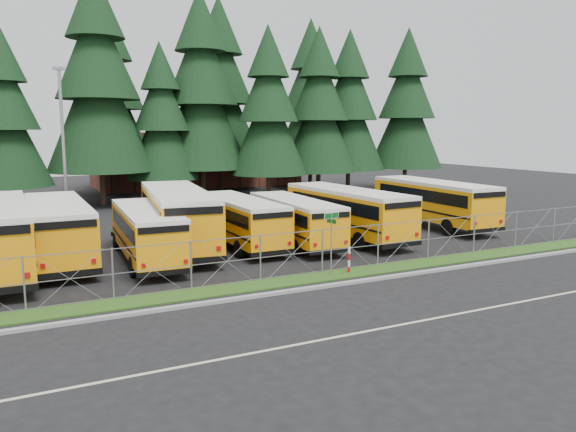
{
  "coord_description": "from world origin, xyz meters",
  "views": [
    {
      "loc": [
        -13.22,
        -22.07,
        6.33
      ],
      "look_at": [
        -0.21,
        4.0,
        1.82
      ],
      "focal_mm": 35.0,
      "sensor_mm": 36.0,
      "label": 1
    }
  ],
  "objects_px": {
    "bus_2": "(146,234)",
    "striped_bollard": "(349,260)",
    "light_standard": "(63,143)",
    "bus_3": "(177,219)",
    "bus_4": "(238,222)",
    "bus_5": "(292,221)",
    "bus_6": "(343,214)",
    "bus_1": "(58,231)",
    "bus_east": "(429,204)",
    "street_sign": "(331,231)"
  },
  "relations": [
    {
      "from": "bus_6",
      "to": "light_standard",
      "type": "bearing_deg",
      "value": 140.12
    },
    {
      "from": "bus_5",
      "to": "light_standard",
      "type": "bearing_deg",
      "value": 137.68
    },
    {
      "from": "bus_2",
      "to": "striped_bollard",
      "type": "bearing_deg",
      "value": -37.49
    },
    {
      "from": "bus_east",
      "to": "bus_6",
      "type": "bearing_deg",
      "value": -169.93
    },
    {
      "from": "bus_2",
      "to": "bus_6",
      "type": "relative_size",
      "value": 0.89
    },
    {
      "from": "bus_4",
      "to": "light_standard",
      "type": "xyz_separation_m",
      "value": [
        -7.84,
        9.74,
        4.18
      ]
    },
    {
      "from": "bus_5",
      "to": "light_standard",
      "type": "height_order",
      "value": "light_standard"
    },
    {
      "from": "bus_3",
      "to": "bus_5",
      "type": "distance_m",
      "value": 6.31
    },
    {
      "from": "bus_2",
      "to": "street_sign",
      "type": "bearing_deg",
      "value": -42.04
    },
    {
      "from": "bus_5",
      "to": "bus_4",
      "type": "bearing_deg",
      "value": 163.87
    },
    {
      "from": "bus_1",
      "to": "bus_4",
      "type": "relative_size",
      "value": 1.12
    },
    {
      "from": "bus_east",
      "to": "street_sign",
      "type": "height_order",
      "value": "bus_east"
    },
    {
      "from": "bus_4",
      "to": "light_standard",
      "type": "relative_size",
      "value": 0.99
    },
    {
      "from": "bus_2",
      "to": "striped_bollard",
      "type": "relative_size",
      "value": 8.36
    },
    {
      "from": "bus_3",
      "to": "striped_bollard",
      "type": "xyz_separation_m",
      "value": [
        5.41,
        -8.49,
        -1.01
      ]
    },
    {
      "from": "bus_4",
      "to": "bus_1",
      "type": "bearing_deg",
      "value": 177.45
    },
    {
      "from": "bus_2",
      "to": "bus_east",
      "type": "relative_size",
      "value": 0.88
    },
    {
      "from": "bus_2",
      "to": "street_sign",
      "type": "xyz_separation_m",
      "value": [
        6.49,
        -6.55,
        0.72
      ]
    },
    {
      "from": "street_sign",
      "to": "light_standard",
      "type": "bearing_deg",
      "value": 117.01
    },
    {
      "from": "bus_2",
      "to": "light_standard",
      "type": "bearing_deg",
      "value": 106.01
    },
    {
      "from": "bus_1",
      "to": "striped_bollard",
      "type": "distance_m",
      "value": 14.05
    },
    {
      "from": "bus_1",
      "to": "bus_3",
      "type": "distance_m",
      "value": 5.91
    },
    {
      "from": "bus_3",
      "to": "bus_4",
      "type": "distance_m",
      "value": 3.29
    },
    {
      "from": "bus_5",
      "to": "bus_3",
      "type": "bearing_deg",
      "value": 167.96
    },
    {
      "from": "bus_1",
      "to": "street_sign",
      "type": "distance_m",
      "value": 13.32
    },
    {
      "from": "bus_6",
      "to": "street_sign",
      "type": "xyz_separation_m",
      "value": [
        -5.07,
        -7.1,
        0.56
      ]
    },
    {
      "from": "bus_east",
      "to": "striped_bollard",
      "type": "height_order",
      "value": "bus_east"
    },
    {
      "from": "light_standard",
      "to": "street_sign",
      "type": "bearing_deg",
      "value": -62.99
    },
    {
      "from": "bus_5",
      "to": "bus_6",
      "type": "bearing_deg",
      "value": 4.51
    },
    {
      "from": "bus_6",
      "to": "striped_bollard",
      "type": "xyz_separation_m",
      "value": [
        -4.08,
        -6.99,
        -0.87
      ]
    },
    {
      "from": "striped_bollard",
      "to": "light_standard",
      "type": "height_order",
      "value": "light_standard"
    },
    {
      "from": "bus_3",
      "to": "bus_5",
      "type": "height_order",
      "value": "bus_3"
    },
    {
      "from": "bus_4",
      "to": "bus_5",
      "type": "bearing_deg",
      "value": -18.7
    },
    {
      "from": "bus_3",
      "to": "bus_east",
      "type": "relative_size",
      "value": 1.07
    },
    {
      "from": "bus_4",
      "to": "bus_east",
      "type": "xyz_separation_m",
      "value": [
        13.58,
        0.25,
        0.18
      ]
    },
    {
      "from": "bus_2",
      "to": "bus_5",
      "type": "bearing_deg",
      "value": 6.35
    },
    {
      "from": "bus_3",
      "to": "bus_6",
      "type": "bearing_deg",
      "value": -1.48
    },
    {
      "from": "bus_east",
      "to": "street_sign",
      "type": "xyz_separation_m",
      "value": [
        -12.39,
        -8.22,
        0.53
      ]
    },
    {
      "from": "street_sign",
      "to": "bus_4",
      "type": "bearing_deg",
      "value": 98.49
    },
    {
      "from": "bus_2",
      "to": "street_sign",
      "type": "height_order",
      "value": "street_sign"
    },
    {
      "from": "bus_4",
      "to": "bus_6",
      "type": "height_order",
      "value": "bus_6"
    },
    {
      "from": "bus_1",
      "to": "bus_6",
      "type": "relative_size",
      "value": 1.0
    },
    {
      "from": "bus_3",
      "to": "bus_east",
      "type": "height_order",
      "value": "bus_3"
    },
    {
      "from": "bus_6",
      "to": "bus_1",
      "type": "bearing_deg",
      "value": 172.26
    },
    {
      "from": "bus_1",
      "to": "bus_3",
      "type": "xyz_separation_m",
      "value": [
        5.9,
        0.2,
        0.14
      ]
    },
    {
      "from": "bus_2",
      "to": "light_standard",
      "type": "distance_m",
      "value": 12.19
    },
    {
      "from": "bus_2",
      "to": "bus_6",
      "type": "distance_m",
      "value": 11.58
    },
    {
      "from": "bus_3",
      "to": "bus_6",
      "type": "relative_size",
      "value": 1.1
    },
    {
      "from": "bus_6",
      "to": "striped_bollard",
      "type": "relative_size",
      "value": 9.36
    },
    {
      "from": "bus_5",
      "to": "bus_6",
      "type": "xyz_separation_m",
      "value": [
        3.39,
        0.11,
        0.19
      ]
    }
  ]
}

